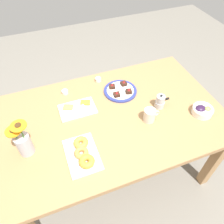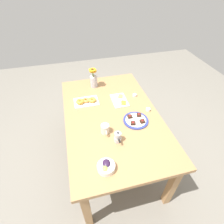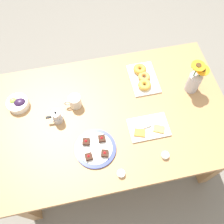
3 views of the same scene
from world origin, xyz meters
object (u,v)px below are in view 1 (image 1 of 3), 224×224
(grape_bowl, at_px, (202,110))
(moka_pot, at_px, (160,102))
(dining_table, at_px, (112,123))
(jam_cup_honey, at_px, (98,79))
(croissant_platter, at_px, (83,153))
(dessert_plate, at_px, (120,91))
(coffee_mug, at_px, (150,115))
(flower_vase, at_px, (24,143))
(jam_cup_berry, at_px, (65,92))
(cheese_platter, at_px, (78,109))

(grape_bowl, bearing_deg, moka_pot, 146.38)
(dining_table, relative_size, moka_pot, 13.45)
(jam_cup_honey, bearing_deg, moka_pot, -53.40)
(dining_table, xyz_separation_m, croissant_platter, (-0.28, -0.24, 0.11))
(dessert_plate, xyz_separation_m, moka_pot, (0.21, -0.25, 0.04))
(croissant_platter, xyz_separation_m, jam_cup_honey, (0.31, 0.64, -0.01))
(croissant_platter, distance_m, jam_cup_honey, 0.71)
(coffee_mug, distance_m, grape_bowl, 0.39)
(grape_bowl, xyz_separation_m, moka_pot, (-0.25, 0.17, 0.02))
(croissant_platter, xyz_separation_m, flower_vase, (-0.31, 0.15, 0.07))
(grape_bowl, distance_m, dessert_plate, 0.62)
(coffee_mug, xyz_separation_m, grape_bowl, (0.38, -0.08, -0.02))
(grape_bowl, height_order, croissant_platter, grape_bowl)
(jam_cup_berry, bearing_deg, croissant_platter, -91.98)
(coffee_mug, height_order, jam_cup_berry, coffee_mug)
(jam_cup_berry, xyz_separation_m, flower_vase, (-0.33, -0.44, 0.08))
(croissant_platter, bearing_deg, flower_vase, 154.67)
(coffee_mug, xyz_separation_m, cheese_platter, (-0.44, 0.27, -0.04))
(jam_cup_berry, xyz_separation_m, dessert_plate, (0.41, -0.14, -0.00))
(jam_cup_honey, distance_m, jam_cup_berry, 0.30)
(grape_bowl, bearing_deg, coffee_mug, 168.42)
(dining_table, relative_size, grape_bowl, 11.04)
(jam_cup_honey, xyz_separation_m, jam_cup_berry, (-0.29, -0.05, 0.00))
(dining_table, distance_m, cheese_platter, 0.27)
(dining_table, distance_m, coffee_mug, 0.29)
(cheese_platter, bearing_deg, jam_cup_berry, 103.20)
(dining_table, relative_size, coffee_mug, 13.81)
(dining_table, bearing_deg, grape_bowl, -18.52)
(cheese_platter, relative_size, jam_cup_honey, 5.42)
(dining_table, distance_m, jam_cup_honey, 0.42)
(dining_table, height_order, moka_pot, moka_pot)
(jam_cup_berry, height_order, dessert_plate, dessert_plate)
(grape_bowl, height_order, moka_pot, moka_pot)
(cheese_platter, bearing_deg, croissant_platter, -100.03)
(coffee_mug, bearing_deg, jam_cup_berry, 135.67)
(cheese_platter, height_order, jam_cup_honey, cheese_platter)
(dining_table, height_order, jam_cup_berry, jam_cup_berry)
(dining_table, xyz_separation_m, jam_cup_honey, (0.03, 0.40, 0.10))
(coffee_mug, height_order, flower_vase, flower_vase)
(dessert_plate, relative_size, flower_vase, 0.99)
(coffee_mug, xyz_separation_m, moka_pot, (0.13, 0.09, 0.00))
(coffee_mug, xyz_separation_m, jam_cup_honey, (-0.20, 0.53, -0.03))
(dining_table, xyz_separation_m, grape_bowl, (0.61, -0.20, 0.12))
(dining_table, bearing_deg, dessert_plate, 54.88)
(cheese_platter, height_order, jam_cup_berry, cheese_platter)
(jam_cup_berry, bearing_deg, grape_bowl, -32.55)
(jam_cup_berry, distance_m, flower_vase, 0.56)
(dining_table, distance_m, grape_bowl, 0.65)
(cheese_platter, relative_size, flower_vase, 0.99)
(coffee_mug, bearing_deg, dessert_plate, 102.63)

